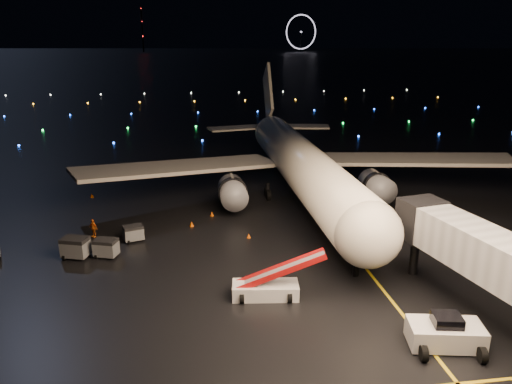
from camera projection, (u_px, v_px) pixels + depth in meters
ground at (188, 69)px, 319.90m from camera, size 2000.00×2000.00×0.00m
lane_centre at (332, 226)px, 51.78m from camera, size 0.25×80.00×0.02m
airliner at (296, 135)px, 60.47m from camera, size 53.02×50.37×15.01m
pushback_tug at (446, 331)px, 31.34m from camera, size 4.93×3.21×2.17m
belt_loader at (265, 276)px, 37.13m from camera, size 7.45×2.81×3.52m
crew_c at (93, 228)px, 48.72m from camera, size 1.12×1.05×1.86m
safety_cone_0 at (249, 236)px, 48.70m from camera, size 0.48×0.48×0.45m
safety_cone_1 at (212, 214)px, 54.72m from camera, size 0.51×0.51×0.51m
safety_cone_2 at (192, 224)px, 51.68m from camera, size 0.57×0.57×0.55m
safety_cone_3 at (92, 195)px, 61.17m from camera, size 0.58×0.58×0.50m
ferris_wheel at (301, 33)px, 732.32m from camera, size 49.33×16.80×52.00m
radio_mast at (142, 29)px, 718.91m from camera, size 1.80×1.80×64.00m
taxiway_lights at (195, 109)px, 136.26m from camera, size 164.00×92.00×0.36m
baggage_cart_0 at (133, 233)px, 47.83m from camera, size 2.13×1.78×1.55m
baggage_cart_1 at (106, 248)px, 44.28m from camera, size 2.30×1.93×1.67m
baggage_cart_2 at (76, 248)px, 44.07m from camera, size 2.61×2.18×1.89m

